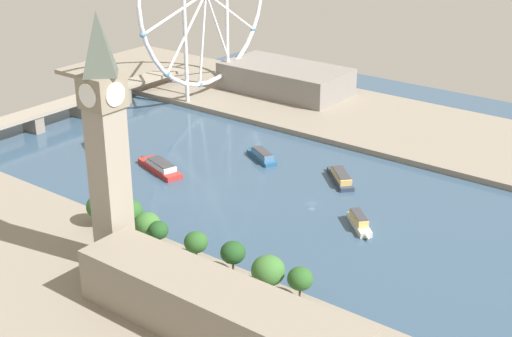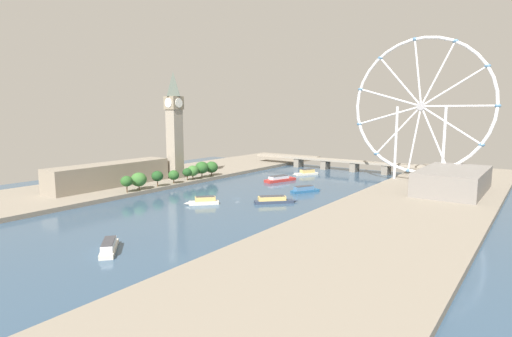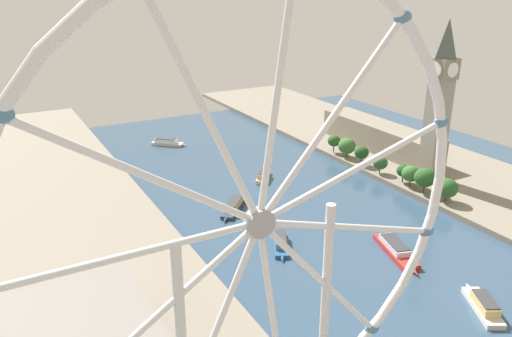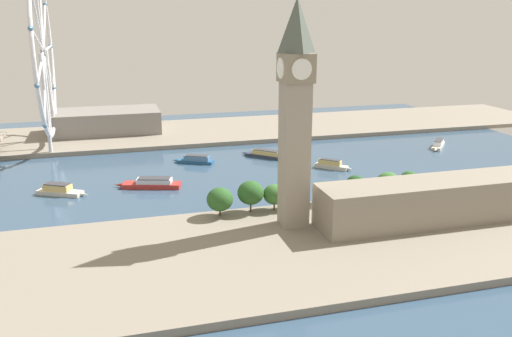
% 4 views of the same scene
% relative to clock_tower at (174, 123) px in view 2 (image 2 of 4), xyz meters
% --- Properties ---
extents(ground_plane, '(391.61, 391.61, 0.00)m').
position_rel_clock_tower_xyz_m(ground_plane, '(90.61, -26.44, -51.14)').
color(ground_plane, '#334C66').
extents(riverbank_left, '(90.00, 520.00, 3.00)m').
position_rel_clock_tower_xyz_m(riverbank_left, '(-20.19, -26.44, -49.64)').
color(riverbank_left, gray).
rests_on(riverbank_left, ground_plane).
extents(riverbank_right, '(90.00, 520.00, 3.00)m').
position_rel_clock_tower_xyz_m(riverbank_right, '(201.42, -26.44, -49.64)').
color(riverbank_right, gray).
rests_on(riverbank_right, ground_plane).
extents(clock_tower, '(13.29, 13.29, 92.74)m').
position_rel_clock_tower_xyz_m(clock_tower, '(0.00, 0.00, 0.00)').
color(clock_tower, gray).
rests_on(clock_tower, riverbank_left).
extents(parliament_block, '(22.00, 100.77, 18.16)m').
position_rel_clock_tower_xyz_m(parliament_block, '(-12.09, -58.38, -39.06)').
color(parliament_block, gray).
rests_on(parliament_block, riverbank_left).
extents(tree_row_embankment, '(13.17, 105.54, 14.49)m').
position_rel_clock_tower_xyz_m(tree_row_embankment, '(19.05, -13.10, -40.16)').
color(tree_row_embankment, '#513823').
rests_on(tree_row_embankment, riverbank_left).
extents(ferris_wheel, '(114.62, 3.20, 119.58)m').
position_rel_clock_tower_xyz_m(ferris_wheel, '(178.85, 109.90, 14.06)').
color(ferris_wheel, silver).
rests_on(ferris_wheel, riverbank_right).
extents(riverside_hall, '(42.08, 79.38, 16.62)m').
position_rel_clock_tower_xyz_m(riverside_hall, '(212.77, 74.58, -39.83)').
color(riverside_hall, gray).
rests_on(riverside_hall, riverbank_right).
extents(river_bridge, '(203.61, 13.53, 11.30)m').
position_rel_clock_tower_xyz_m(river_bridge, '(90.61, 147.60, -42.71)').
color(river_bridge, gray).
rests_on(river_bridge, ground_plane).
extents(tour_boat_0, '(18.48, 19.42, 5.61)m').
position_rel_clock_tower_xyz_m(tour_boat_0, '(83.85, -54.21, -48.80)').
color(tour_boat_0, beige).
rests_on(tour_boat_0, ground_plane).
extents(tour_boat_1, '(24.47, 25.20, 5.11)m').
position_rel_clock_tower_xyz_m(tour_boat_1, '(119.44, -23.41, -48.97)').
color(tour_boat_1, '#2D384C').
rests_on(tour_boat_1, ground_plane).
extents(tour_boat_2, '(16.80, 35.57, 5.32)m').
position_rel_clock_tower_xyz_m(tour_boat_2, '(76.57, 52.78, -48.97)').
color(tour_boat_2, '#B22D28').
rests_on(tour_boat_2, ground_plane).
extents(tour_boat_3, '(23.11, 21.11, 5.26)m').
position_rel_clock_tower_xyz_m(tour_boat_3, '(112.93, -146.69, -48.91)').
color(tour_boat_3, beige).
rests_on(tour_boat_3, ground_plane).
extents(tour_boat_4, '(17.40, 26.57, 5.82)m').
position_rel_clock_tower_xyz_m(tour_boat_4, '(77.39, 99.25, -48.80)').
color(tour_boat_4, beige).
rests_on(tour_boat_4, ground_plane).
extents(tour_boat_5, '(16.08, 25.34, 5.00)m').
position_rel_clock_tower_xyz_m(tour_boat_5, '(118.33, 22.14, -49.02)').
color(tour_boat_5, '#235684').
rests_on(tour_boat_5, ground_plane).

